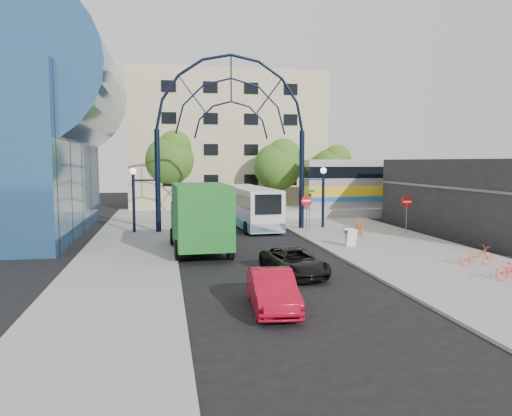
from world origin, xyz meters
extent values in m
plane|color=black|center=(0.00, 0.00, 0.00)|extent=(120.00, 120.00, 0.00)
cube|color=gray|center=(8.00, 4.00, 0.06)|extent=(8.00, 56.00, 0.12)
cube|color=gray|center=(-6.50, 6.00, 0.06)|extent=(5.00, 50.00, 0.12)
cylinder|color=black|center=(-5.00, 14.00, 3.50)|extent=(0.36, 0.36, 7.00)
cylinder|color=black|center=(5.00, 14.00, 3.50)|extent=(0.36, 0.36, 7.00)
cylinder|color=black|center=(-6.60, 14.00, 2.00)|extent=(0.20, 0.20, 4.00)
cylinder|color=black|center=(6.60, 14.00, 2.00)|extent=(0.20, 0.20, 4.00)
sphere|color=white|center=(-6.60, 14.00, 4.20)|extent=(0.44, 0.44, 0.44)
sphere|color=white|center=(6.60, 14.00, 4.20)|extent=(0.44, 0.44, 0.44)
cylinder|color=slate|center=(4.80, 12.00, 1.22)|extent=(0.06, 0.06, 2.20)
cylinder|color=red|center=(4.80, 12.00, 2.22)|extent=(0.80, 0.04, 0.80)
cube|color=white|center=(4.80, 11.97, 2.22)|extent=(0.55, 0.02, 0.12)
cylinder|color=slate|center=(11.00, 10.00, 1.22)|extent=(0.06, 0.06, 2.20)
cylinder|color=red|center=(11.00, 10.00, 2.22)|extent=(0.76, 0.04, 0.76)
cube|color=white|center=(11.00, 9.97, 2.22)|extent=(0.55, 0.02, 0.12)
cylinder|color=slate|center=(5.20, 12.60, 1.52)|extent=(0.05, 0.05, 2.80)
cube|color=#146626|center=(5.20, 12.60, 2.82)|extent=(0.70, 0.03, 0.18)
cube|color=#146626|center=(5.20, 12.60, 2.57)|extent=(0.03, 0.70, 0.18)
cube|color=white|center=(5.60, 5.80, 0.62)|extent=(0.55, 0.26, 0.99)
cube|color=white|center=(5.60, 6.15, 0.62)|extent=(0.55, 0.26, 0.99)
cube|color=#1E59A5|center=(5.60, 5.98, 0.95)|extent=(0.55, 0.42, 0.14)
cylinder|color=#284F7B|center=(-12.00, 15.00, 10.00)|extent=(9.00, 16.00, 9.00)
cube|color=black|center=(16.00, 10.00, 2.50)|extent=(6.00, 16.00, 5.00)
cube|color=#CCC08D|center=(2.00, 35.00, 7.00)|extent=(20.00, 12.00, 14.00)
cube|color=gray|center=(20.00, 22.00, 0.40)|extent=(32.00, 5.00, 0.80)
cube|color=#B7B7BC|center=(20.00, 22.00, 2.90)|extent=(25.00, 3.00, 4.20)
cube|color=gold|center=(20.00, 22.00, 2.30)|extent=(25.10, 3.05, 0.90)
cube|color=black|center=(20.00, 22.00, 3.90)|extent=(25.05, 3.05, 1.00)
cube|color=#1E59A5|center=(20.00, 22.00, 1.60)|extent=(25.10, 3.05, 0.35)
cylinder|color=#382314|center=(6.00, 26.00, 1.26)|extent=(0.36, 0.36, 2.52)
sphere|color=#2C5B17|center=(6.00, 26.00, 4.34)|extent=(4.48, 4.48, 4.48)
sphere|color=#2C5B17|center=(6.50, 25.70, 5.46)|extent=(3.08, 3.08, 3.08)
cylinder|color=#382314|center=(-4.00, 30.00, 1.44)|extent=(0.36, 0.36, 2.88)
sphere|color=#2C5B17|center=(-4.00, 30.00, 4.96)|extent=(5.12, 5.12, 5.12)
sphere|color=#2C5B17|center=(-3.50, 29.70, 6.24)|extent=(3.52, 3.52, 3.52)
cylinder|color=#382314|center=(12.00, 28.00, 1.17)|extent=(0.36, 0.36, 2.34)
sphere|color=#2C5B17|center=(12.00, 28.00, 4.03)|extent=(4.16, 4.16, 4.16)
sphere|color=#2C5B17|center=(12.50, 27.70, 5.07)|extent=(2.86, 2.86, 2.86)
cube|color=silver|center=(1.67, 16.43, 1.60)|extent=(2.98, 10.66, 2.66)
cube|color=#58AAC5|center=(1.67, 16.43, 0.50)|extent=(3.00, 10.66, 0.64)
cube|color=black|center=(1.67, 16.43, 2.15)|extent=(3.01, 10.45, 0.82)
cube|color=black|center=(2.00, 11.11, 2.11)|extent=(1.73, 0.23, 1.28)
cube|color=black|center=(1.35, 21.65, 1.47)|extent=(2.20, 0.30, 1.47)
cylinder|color=black|center=(0.33, 19.62, 0.44)|extent=(0.31, 0.89, 0.88)
cylinder|color=black|center=(2.61, 19.76, 0.44)|extent=(0.31, 0.89, 0.88)
cylinder|color=black|center=(0.77, 12.47, 0.44)|extent=(0.31, 0.89, 0.88)
cylinder|color=black|center=(3.05, 12.61, 0.44)|extent=(0.31, 0.89, 0.88)
cube|color=black|center=(-2.87, 8.76, 1.23)|extent=(2.67, 2.78, 2.46)
cube|color=black|center=(-2.92, 10.10, 1.73)|extent=(2.24, 0.20, 1.12)
cube|color=#1B6923|center=(-2.74, 5.41, 2.12)|extent=(2.87, 5.24, 3.13)
cylinder|color=black|center=(-4.14, 8.37, 0.54)|extent=(0.33, 1.08, 1.07)
cylinder|color=black|center=(-1.57, 8.47, 0.54)|extent=(0.33, 1.08, 1.07)
cylinder|color=black|center=(-3.98, 4.02, 0.54)|extent=(0.33, 1.08, 1.07)
cylinder|color=black|center=(-1.41, 4.12, 0.54)|extent=(0.33, 1.08, 1.07)
imported|color=black|center=(0.81, 0.17, 0.58)|extent=(2.53, 4.44, 1.17)
imported|color=#A70A1E|center=(-1.16, -4.46, 0.65)|extent=(1.63, 4.02, 1.30)
imported|color=orange|center=(7.31, 9.98, 0.54)|extent=(1.29, 1.67, 0.84)
imported|color=orange|center=(7.93, 10.48, 0.64)|extent=(0.70, 1.78, 1.04)
imported|color=#FC4C32|center=(9.48, 0.24, 0.56)|extent=(1.68, 0.62, 0.87)
camera|label=1|loc=(-4.60, -20.10, 4.86)|focal=35.00mm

